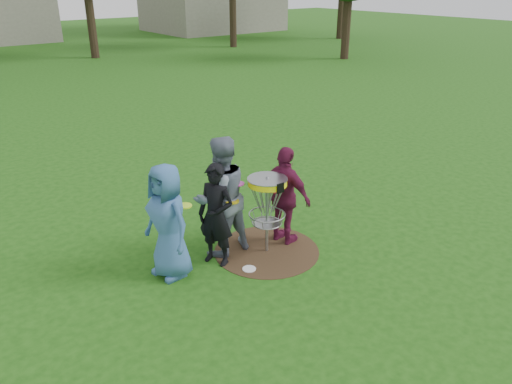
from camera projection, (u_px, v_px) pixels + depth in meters
ground at (267, 251)px, 8.57m from camera, size 100.00×100.00×0.00m
dirt_patch at (267, 251)px, 8.57m from camera, size 1.80×1.80×0.01m
player_blue at (168, 222)px, 7.55m from camera, size 0.71×0.98×1.84m
player_black at (216, 215)px, 7.91m from camera, size 0.63×0.74×1.71m
player_grey at (221, 197)px, 8.15m from camera, size 1.03×0.82×2.04m
player_maroon at (285, 196)px, 8.53m from camera, size 0.62×1.09×1.75m
disc_on_grass at (249, 269)px, 8.02m from camera, size 0.22×0.22×0.02m
disc_golf_basket at (267, 197)px, 8.16m from camera, size 0.66×0.67×1.38m
held_discs at (233, 195)px, 7.96m from camera, size 1.77×0.50×0.22m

